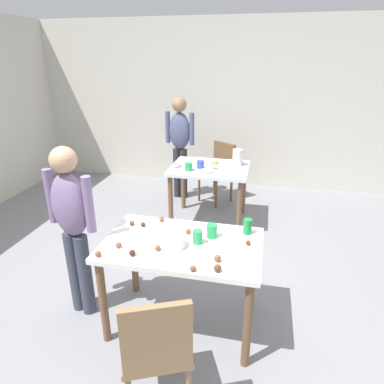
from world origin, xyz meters
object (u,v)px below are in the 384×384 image
(dining_table_near, at_px, (182,255))
(person_adult_far, at_px, (180,140))
(chair_far_table, at_px, (219,169))
(person_girl_near, at_px, (72,220))
(mixing_bowl, at_px, (173,242))
(soda_can, at_px, (248,226))
(dining_table_far, at_px, (209,176))
(pitcher_far, at_px, (237,158))
(chair_near_table, at_px, (156,346))

(dining_table_near, bearing_deg, person_adult_far, 104.74)
(chair_far_table, bearing_deg, person_girl_near, -106.49)
(mixing_bowl, distance_m, soda_can, 0.60)
(dining_table_near, distance_m, dining_table_far, 1.86)
(pitcher_far, bearing_deg, dining_table_far, -157.68)
(soda_can, relative_size, pitcher_far, 0.59)
(chair_near_table, bearing_deg, soda_can, 66.15)
(chair_far_table, relative_size, mixing_bowl, 5.19)
(chair_far_table, xyz_separation_m, pitcher_far, (0.31, -0.60, 0.36))
(person_girl_near, xyz_separation_m, mixing_bowl, (0.82, -0.04, -0.06))
(mixing_bowl, relative_size, soda_can, 1.37)
(person_adult_far, bearing_deg, dining_table_far, -51.84)
(chair_far_table, xyz_separation_m, soda_can, (0.55, -2.35, 0.31))
(chair_far_table, xyz_separation_m, person_adult_far, (-0.59, -0.01, 0.40))
(chair_far_table, height_order, soda_can, soda_can)
(dining_table_near, xyz_separation_m, soda_can, (0.46, 0.25, 0.17))
(chair_near_table, distance_m, chair_far_table, 3.33)
(dining_table_near, xyz_separation_m, person_girl_near, (-0.87, -0.03, 0.21))
(dining_table_far, height_order, chair_far_table, chair_far_table)
(dining_table_near, xyz_separation_m, chair_far_table, (-0.09, 2.59, -0.15))
(chair_near_table, xyz_separation_m, soda_can, (0.43, 0.98, 0.31))
(dining_table_near, bearing_deg, pitcher_far, 83.78)
(soda_can, distance_m, pitcher_far, 1.77)
(chair_near_table, xyz_separation_m, person_adult_far, (-0.71, 3.32, 0.40))
(dining_table_far, distance_m, pitcher_far, 0.42)
(person_adult_far, xyz_separation_m, mixing_bowl, (0.63, -2.65, -0.11))
(chair_far_table, xyz_separation_m, person_girl_near, (-0.78, -2.63, 0.36))
(chair_near_table, height_order, person_girl_near, person_girl_near)
(dining_table_far, bearing_deg, mixing_bowl, -88.03)
(dining_table_far, relative_size, pitcher_far, 4.67)
(chair_far_table, relative_size, pitcher_far, 4.22)
(chair_far_table, bearing_deg, soda_can, -76.80)
(chair_near_table, xyz_separation_m, person_girl_near, (-0.89, 0.70, 0.36))
(dining_table_near, distance_m, chair_near_table, 0.75)
(dining_table_near, distance_m, soda_can, 0.55)
(dining_table_far, relative_size, mixing_bowl, 5.74)
(person_girl_near, distance_m, mixing_bowl, 0.82)
(chair_near_table, bearing_deg, dining_table_near, 92.27)
(pitcher_far, bearing_deg, person_girl_near, -118.09)
(person_girl_near, height_order, mixing_bowl, person_girl_near)
(chair_far_table, distance_m, soda_can, 2.43)
(chair_near_table, xyz_separation_m, chair_far_table, (-0.12, 3.33, 0.00))
(person_adult_far, bearing_deg, pitcher_far, -33.17)
(mixing_bowl, xyz_separation_m, pitcher_far, (0.26, 2.07, 0.06))
(dining_table_near, relative_size, chair_near_table, 1.35)
(chair_near_table, distance_m, mixing_bowl, 0.73)
(dining_table_near, bearing_deg, mixing_bowl, -122.78)
(dining_table_near, xyz_separation_m, dining_table_far, (-0.11, 1.86, -0.01))
(dining_table_far, distance_m, chair_near_table, 2.60)
(soda_can, bearing_deg, mixing_bowl, -148.00)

